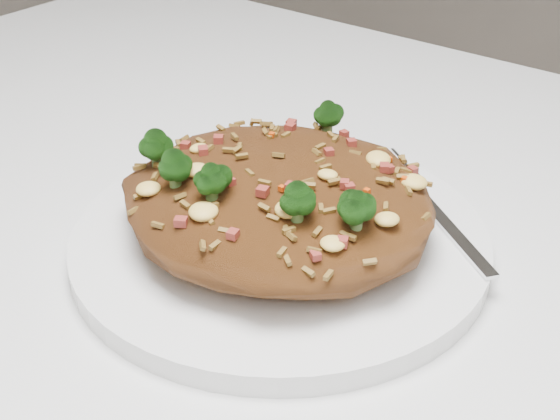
% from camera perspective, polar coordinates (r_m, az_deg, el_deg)
% --- Properties ---
extents(dining_table, '(1.20, 0.80, 0.75)m').
position_cam_1_polar(dining_table, '(0.52, 4.90, -13.73)').
color(dining_table, silver).
rests_on(dining_table, ground).
extents(plate, '(0.26, 0.26, 0.01)m').
position_cam_1_polar(plate, '(0.49, -0.00, -2.20)').
color(plate, white).
rests_on(plate, dining_table).
extents(fried_rice, '(0.19, 0.18, 0.07)m').
position_cam_1_polar(fried_rice, '(0.47, -0.06, 1.60)').
color(fried_rice, brown).
rests_on(fried_rice, plate).
extents(fork, '(0.14, 0.11, 0.00)m').
position_cam_1_polar(fork, '(0.51, 11.28, -0.16)').
color(fork, silver).
rests_on(fork, plate).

